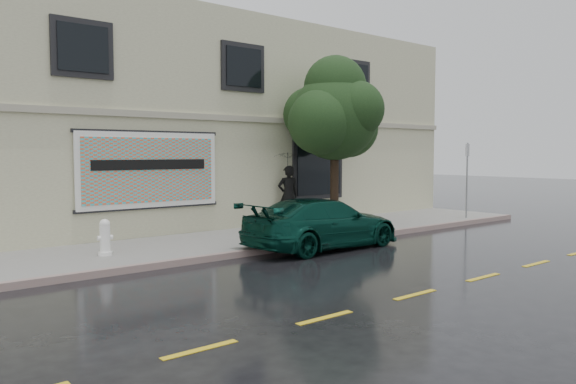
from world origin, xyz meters
TOP-DOWN VIEW (x-y plane):
  - ground at (0.00, 0.00)m, footprint 90.00×90.00m
  - sidewalk at (0.00, 3.25)m, footprint 20.00×3.50m
  - curb at (0.00, 1.50)m, footprint 20.00×0.18m
  - road_marking at (0.00, -3.50)m, footprint 19.00×0.12m
  - building at (0.00, 9.00)m, footprint 20.00×8.12m
  - billboard at (-3.20, 4.92)m, footprint 4.30×0.16m
  - car at (-0.16, 1.10)m, footprint 4.64×2.11m
  - pedestrian at (1.54, 4.60)m, footprint 0.83×0.69m
  - umbrella at (1.54, 4.60)m, footprint 1.05×1.05m
  - street_tree at (2.38, 3.28)m, footprint 2.77×2.77m
  - fire_hydrant at (-5.29, 3.00)m, footprint 0.35×0.33m
  - sign_pole at (7.85, 1.98)m, footprint 0.34×0.08m

SIDE VIEW (x-z plane):
  - ground at x=0.00m, z-range 0.00..0.00m
  - road_marking at x=0.00m, z-range 0.00..0.01m
  - sidewalk at x=0.00m, z-range 0.00..0.15m
  - curb at x=0.00m, z-range -0.01..0.15m
  - fire_hydrant at x=-5.29m, z-range 0.14..0.99m
  - car at x=-0.16m, z-range 0.00..1.34m
  - pedestrian at x=1.54m, z-range 0.15..2.11m
  - sign_pole at x=7.85m, z-range 0.41..3.16m
  - billboard at x=-3.20m, z-range 0.95..3.15m
  - umbrella at x=1.54m, z-range 2.11..2.85m
  - building at x=0.00m, z-range 0.00..7.00m
  - street_tree at x=2.38m, z-range 1.20..6.12m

